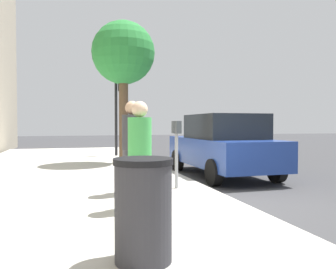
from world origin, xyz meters
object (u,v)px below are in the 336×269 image
(parking_meter, at_px, (176,140))
(traffic_signal, at_px, (118,99))
(trash_bin, at_px, (143,210))
(pedestrian_at_meter, at_px, (132,139))
(parked_sedan_near, at_px, (222,145))
(street_tree, at_px, (123,55))
(pedestrian_bystander, at_px, (140,147))

(parking_meter, bearing_deg, traffic_signal, 1.19)
(trash_bin, bearing_deg, pedestrian_at_meter, -8.03)
(parked_sedan_near, height_order, street_tree, street_tree)
(parked_sedan_near, relative_size, traffic_signal, 1.22)
(pedestrian_at_meter, bearing_deg, trash_bin, -123.91)
(parking_meter, xyz_separation_m, pedestrian_at_meter, (-0.29, 0.99, 0.04))
(trash_bin, bearing_deg, parking_meter, -22.42)
(pedestrian_bystander, bearing_deg, parked_sedan_near, 5.94)
(street_tree, bearing_deg, parking_meter, -175.91)
(pedestrian_bystander, distance_m, trash_bin, 2.04)
(pedestrian_bystander, bearing_deg, traffic_signal, 40.82)
(parked_sedan_near, xyz_separation_m, trash_bin, (-5.62, 3.49, -0.24))
(pedestrian_bystander, relative_size, parked_sedan_near, 0.39)
(traffic_signal, bearing_deg, trash_bin, 173.54)
(pedestrian_bystander, height_order, trash_bin, pedestrian_bystander)
(pedestrian_at_meter, relative_size, parked_sedan_near, 0.41)
(parking_meter, distance_m, parked_sedan_near, 2.98)
(trash_bin, bearing_deg, parked_sedan_near, -31.85)
(street_tree, distance_m, traffic_signal, 3.10)
(street_tree, relative_size, trash_bin, 4.86)
(parked_sedan_near, bearing_deg, traffic_signal, 21.44)
(pedestrian_bystander, xyz_separation_m, street_tree, (6.53, -0.73, 2.76))
(parking_meter, bearing_deg, pedestrian_bystander, 144.74)
(traffic_signal, bearing_deg, parked_sedan_near, -158.56)
(parking_meter, relative_size, traffic_signal, 0.39)
(parked_sedan_near, height_order, traffic_signal, traffic_signal)
(parking_meter, height_order, street_tree, street_tree)
(parking_meter, height_order, parked_sedan_near, parked_sedan_near)
(pedestrian_at_meter, height_order, street_tree, street_tree)
(pedestrian_at_meter, relative_size, street_tree, 0.36)
(pedestrian_bystander, height_order, street_tree, street_tree)
(parking_meter, height_order, trash_bin, parking_meter)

